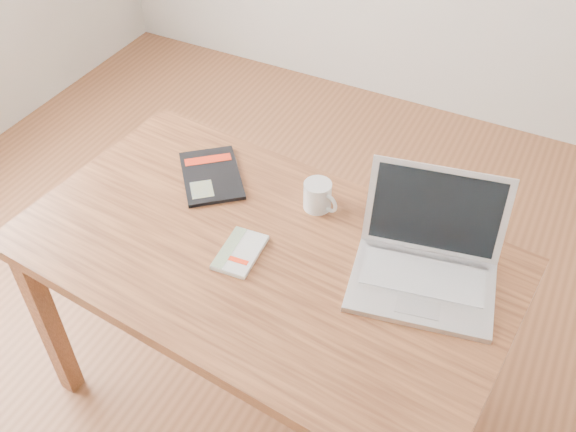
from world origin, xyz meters
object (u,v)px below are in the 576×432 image
at_px(white_guidebook, 240,252).
at_px(black_guidebook, 211,175).
at_px(desk, 263,272).
at_px(coffee_mug, 318,195).
at_px(laptop, 427,259).

xyz_separation_m(white_guidebook, black_guidebook, (-0.24, 0.24, 0.00)).
xyz_separation_m(desk, coffee_mug, (0.06, 0.23, 0.14)).
bearing_deg(desk, black_guidebook, 150.05).
bearing_deg(desk, white_guidebook, -134.55).
bearing_deg(laptop, desk, -175.03).
height_order(black_guidebook, laptop, laptop).
height_order(white_guidebook, coffee_mug, coffee_mug).
bearing_deg(black_guidebook, coffee_mug, -36.26).
height_order(desk, black_guidebook, black_guidebook).
distance_m(black_guidebook, coffee_mug, 0.36).
distance_m(desk, laptop, 0.46).
bearing_deg(coffee_mug, laptop, 2.84).
bearing_deg(white_guidebook, laptop, 13.92).
bearing_deg(white_guidebook, black_guidebook, 130.13).
bearing_deg(black_guidebook, desk, -75.31).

